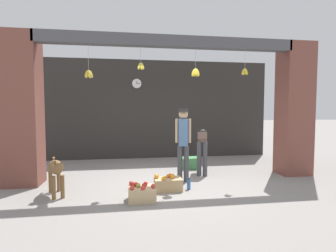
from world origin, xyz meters
name	(u,v)px	position (x,y,z in m)	size (l,w,h in m)	color
ground_plane	(171,182)	(0.00, 0.00, 0.00)	(60.00, 60.00, 0.00)	gray
shop_back_wall	(156,109)	(0.00, 2.98, 1.58)	(7.46, 0.12, 3.16)	#2D2B28
shop_pillar_left	(22,110)	(-3.08, 0.30, 1.58)	(0.70, 0.60, 3.16)	brown
shop_pillar_right	(294,110)	(3.08, 0.30, 1.58)	(0.70, 0.60, 3.16)	brown
storefront_awning	(170,43)	(0.00, 0.12, 3.01)	(5.56, 0.27, 0.93)	#4C4C51
dog	(56,170)	(-2.22, -0.56, 0.48)	(0.46, 0.85, 0.70)	brown
shopkeeper	(183,139)	(0.27, 0.02, 0.94)	(0.34, 0.28, 1.60)	#424247
worker_stooping	(202,145)	(0.89, 0.64, 0.71)	(0.42, 0.80, 1.07)	#424247
fruit_crate_oranges	(168,184)	(-0.15, -0.53, 0.13)	(0.53, 0.36, 0.31)	tan
fruit_crate_apples	(142,193)	(-0.69, -1.06, 0.13)	(0.47, 0.40, 0.31)	tan
produce_box_green	(190,163)	(0.72, 1.25, 0.15)	(0.48, 0.37, 0.30)	#42844C
water_bottle	(189,184)	(0.27, -0.55, 0.10)	(0.07, 0.07, 0.22)	#2D60AD
wall_clock	(137,84)	(-0.63, 2.90, 2.40)	(0.31, 0.03, 0.31)	black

